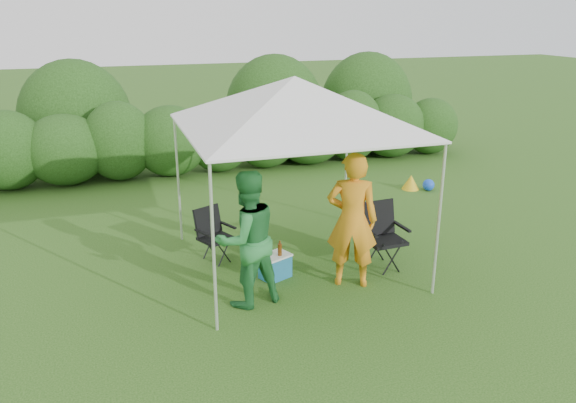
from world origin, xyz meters
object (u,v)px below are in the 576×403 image
object	(u,v)px
canopy	(295,103)
cooler	(275,266)
woman	(247,239)
chair_right	(382,231)
chair_left	(213,231)
man	(352,220)

from	to	relation	value
canopy	cooler	distance (m)	2.35
woman	cooler	xyz separation A→B (m)	(0.55, 0.59, -0.73)
chair_right	woman	bearing A→B (deg)	-170.39
canopy	cooler	world-z (taller)	canopy
canopy	woman	size ratio (longest dim) A/B	1.71
chair_left	cooler	world-z (taller)	chair_left
chair_right	chair_left	bearing A→B (deg)	153.79
chair_right	chair_left	size ratio (longest dim) A/B	1.18
chair_left	woman	xyz separation A→B (m)	(0.17, -1.51, 0.44)
man	woman	xyz separation A→B (m)	(-1.51, -0.08, -0.05)
canopy	chair_right	size ratio (longest dim) A/B	3.15
chair_left	man	distance (m)	2.26
cooler	woman	bearing A→B (deg)	-156.31
woman	canopy	bearing A→B (deg)	-149.19
canopy	man	world-z (taller)	canopy
canopy	woman	distance (m)	2.07
cooler	man	bearing A→B (deg)	-51.18
canopy	man	size ratio (longest dim) A/B	1.61
chair_left	man	world-z (taller)	man
canopy	cooler	size ratio (longest dim) A/B	6.03
chair_left	canopy	bearing A→B (deg)	-51.39
chair_right	chair_left	world-z (taller)	chair_right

